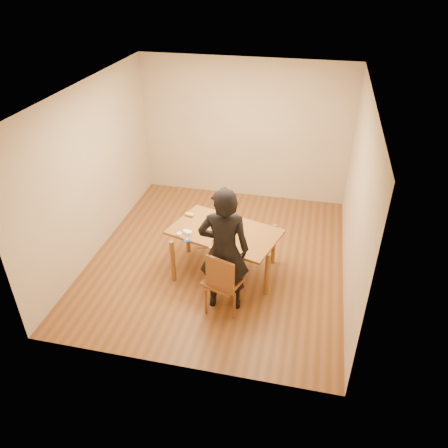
% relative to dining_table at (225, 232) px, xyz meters
% --- Properties ---
extents(room_shell, '(4.00, 4.50, 2.70)m').
position_rel_dining_table_xyz_m(room_shell, '(-0.18, 0.67, 0.62)').
color(room_shell, brown).
rests_on(room_shell, ground).
extents(dining_table, '(1.76, 1.33, 0.04)m').
position_rel_dining_table_xyz_m(dining_table, '(0.00, 0.00, 0.00)').
color(dining_table, brown).
rests_on(dining_table, floor).
extents(dining_chair, '(0.59, 0.59, 0.04)m').
position_rel_dining_table_xyz_m(dining_chair, '(0.15, -0.78, -0.28)').
color(dining_chair, brown).
rests_on(dining_chair, floor).
extents(cake_plate, '(0.32, 0.32, 0.02)m').
position_rel_dining_table_xyz_m(cake_plate, '(0.06, 0.07, 0.03)').
color(cake_plate, red).
rests_on(cake_plate, dining_table).
extents(cake, '(0.21, 0.21, 0.07)m').
position_rel_dining_table_xyz_m(cake, '(0.06, 0.07, 0.08)').
color(cake, white).
rests_on(cake, cake_plate).
extents(frosting_dome, '(0.21, 0.21, 0.03)m').
position_rel_dining_table_xyz_m(frosting_dome, '(0.06, 0.07, 0.12)').
color(frosting_dome, white).
rests_on(frosting_dome, cake).
extents(frosting_tub, '(0.09, 0.09, 0.08)m').
position_rel_dining_table_xyz_m(frosting_tub, '(-0.06, -0.31, 0.06)').
color(frosting_tub, white).
rests_on(frosting_tub, dining_table).
extents(frosting_lid, '(0.10, 0.10, 0.01)m').
position_rel_dining_table_xyz_m(frosting_lid, '(-0.47, -0.36, 0.02)').
color(frosting_lid, '#183CA0').
rests_on(frosting_lid, dining_table).
extents(frosting_dollop, '(0.04, 0.04, 0.02)m').
position_rel_dining_table_xyz_m(frosting_dollop, '(-0.47, -0.36, 0.04)').
color(frosting_dollop, white).
rests_on(frosting_dollop, frosting_lid).
extents(ramekin_green, '(0.09, 0.09, 0.04)m').
position_rel_dining_table_xyz_m(ramekin_green, '(-0.50, -0.20, 0.04)').
color(ramekin_green, white).
rests_on(ramekin_green, dining_table).
extents(ramekin_yellow, '(0.08, 0.08, 0.04)m').
position_rel_dining_table_xyz_m(ramekin_yellow, '(-0.54, -0.17, 0.04)').
color(ramekin_yellow, white).
rests_on(ramekin_yellow, dining_table).
extents(ramekin_multi, '(0.08, 0.08, 0.04)m').
position_rel_dining_table_xyz_m(ramekin_multi, '(-0.62, -0.26, 0.04)').
color(ramekin_multi, white).
rests_on(ramekin_multi, dining_table).
extents(candy_box_pink, '(0.12, 0.06, 0.02)m').
position_rel_dining_table_xyz_m(candy_box_pink, '(-0.62, 0.29, 0.03)').
color(candy_box_pink, '#D3317E').
rests_on(candy_box_pink, dining_table).
extents(candy_box_green, '(0.15, 0.10, 0.02)m').
position_rel_dining_table_xyz_m(candy_box_green, '(-0.63, 0.30, 0.05)').
color(candy_box_green, '#3A991C').
rests_on(candy_box_green, candy_box_pink).
extents(spatula, '(0.15, 0.05, 0.01)m').
position_rel_dining_table_xyz_m(spatula, '(-0.20, -0.49, 0.02)').
color(spatula, black).
rests_on(spatula, dining_table).
extents(person, '(0.73, 0.54, 1.85)m').
position_rel_dining_table_xyz_m(person, '(0.15, -0.73, 0.20)').
color(person, black).
rests_on(person, floor).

